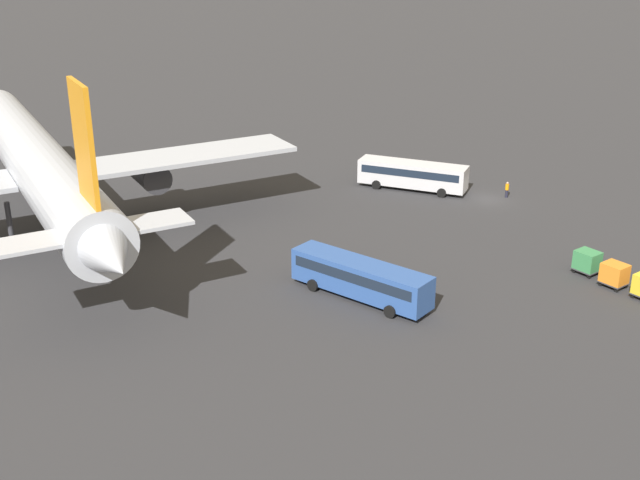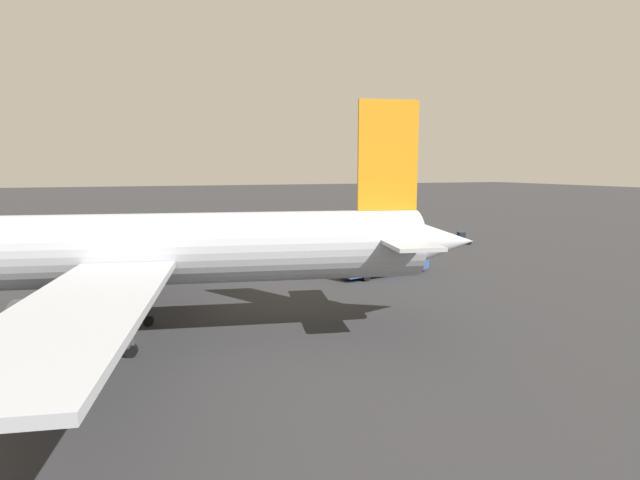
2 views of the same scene
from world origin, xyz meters
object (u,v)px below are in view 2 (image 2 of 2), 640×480
object	(u,v)px
cargo_cart_orange	(399,241)
cargo_cart_green	(381,241)
airplane	(111,252)
baggage_tug	(462,239)
cargo_cart_yellow	(415,240)
shuttle_bus_near	(215,241)
cargo_cart_blue	(446,238)
cargo_cart_white	(430,239)
shuttle_bus_far	(385,260)
worker_person	(261,240)

from	to	relation	value
cargo_cart_orange	cargo_cart_green	bearing A→B (deg)	-11.62
airplane	cargo_cart_orange	bearing A→B (deg)	-132.26
baggage_tug	cargo_cart_green	world-z (taller)	baggage_tug
cargo_cart_yellow	airplane	bearing A→B (deg)	34.86
airplane	cargo_cart_yellow	bearing A→B (deg)	-134.16
shuttle_bus_near	cargo_cart_blue	distance (m)	37.81
cargo_cart_white	cargo_cart_orange	size ratio (longest dim) A/B	1.00
shuttle_bus_near	baggage_tug	distance (m)	41.30
cargo_cart_yellow	cargo_cart_orange	distance (m)	2.94
cargo_cart_green	airplane	bearing A→B (deg)	39.33
cargo_cart_orange	baggage_tug	bearing A→B (deg)	-179.14
shuttle_bus_near	shuttle_bus_far	xyz separation A→B (m)	(-16.72, 23.10, 0.00)
baggage_tug	worker_person	xyz separation A→B (m)	(32.43, -11.45, -0.07)
worker_person	cargo_cart_white	bearing A→B (deg)	155.94
cargo_cart_white	cargo_cart_orange	world-z (taller)	same
worker_person	airplane	bearing A→B (deg)	63.19
worker_person	cargo_cart_yellow	world-z (taller)	cargo_cart_yellow
airplane	worker_person	size ratio (longest dim) A/B	32.83
baggage_tug	cargo_cart_yellow	bearing A→B (deg)	10.25
shuttle_bus_near	cargo_cart_yellow	world-z (taller)	shuttle_bus_near
worker_person	shuttle_bus_near	bearing A→B (deg)	34.97
worker_person	shuttle_bus_far	bearing A→B (deg)	105.80
baggage_tug	cargo_cart_orange	size ratio (longest dim) A/B	1.25
airplane	shuttle_bus_near	xyz separation A→B (m)	(-13.10, -36.79, -4.95)
baggage_tug	cargo_cart_yellow	xyz separation A→B (m)	(9.45, 0.23, 0.25)
cargo_cart_blue	cargo_cart_white	xyz separation A→B (m)	(2.94, -0.15, 0.00)
cargo_cart_yellow	cargo_cart_green	world-z (taller)	same
airplane	cargo_cart_blue	xyz separation A→B (m)	(-50.46, -31.01, -5.62)
cargo_cart_blue	cargo_cart_yellow	world-z (taller)	same
worker_person	cargo_cart_yellow	size ratio (longest dim) A/B	0.84
cargo_cart_blue	airplane	bearing A→B (deg)	31.57
cargo_cart_blue	cargo_cart_green	distance (m)	11.79
baggage_tug	cargo_cart_white	size ratio (longest dim) A/B	1.25
shuttle_bus_near	shuttle_bus_far	size ratio (longest dim) A/B	0.96
cargo_cart_blue	cargo_cart_green	size ratio (longest dim) A/B	1.00
cargo_cart_white	airplane	bearing A→B (deg)	33.26
shuttle_bus_near	cargo_cart_white	bearing A→B (deg)	142.96
cargo_cart_blue	shuttle_bus_far	bearing A→B (deg)	39.99
cargo_cart_blue	cargo_cart_white	world-z (taller)	same
airplane	cargo_cart_orange	distance (m)	52.27
baggage_tug	cargo_cart_blue	xyz separation A→B (m)	(3.57, 0.28, 0.25)
cargo_cart_orange	cargo_cart_green	distance (m)	3.00
cargo_cart_yellow	cargo_cart_orange	world-z (taller)	same
worker_person	baggage_tug	bearing A→B (deg)	160.55
shuttle_bus_far	cargo_cart_blue	bearing A→B (deg)	-151.76
baggage_tug	shuttle_bus_near	bearing A→B (deg)	1.17
cargo_cart_blue	cargo_cart_orange	xyz separation A→B (m)	(8.82, -0.09, 0.00)
shuttle_bus_near	worker_person	xyz separation A→B (m)	(-8.50, -5.94, -0.99)
worker_person	cargo_cart_orange	world-z (taller)	cargo_cart_orange
shuttle_bus_near	cargo_cart_orange	bearing A→B (deg)	140.97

